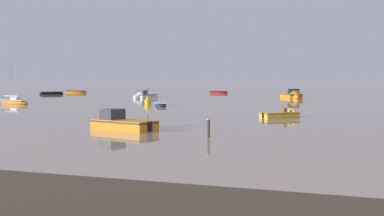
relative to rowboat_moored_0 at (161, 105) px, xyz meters
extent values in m
ellipsoid|color=navy|center=(0.00, 0.00, -0.03)|extent=(3.20, 4.14, 0.63)
cube|color=silver|center=(0.00, 0.00, 0.24)|extent=(3.02, 3.85, 0.08)
cube|color=silver|center=(0.00, 0.00, 0.14)|extent=(1.19, 0.84, 0.06)
cube|color=orange|center=(10.24, 28.64, 0.08)|extent=(4.49, 5.42, 1.00)
cone|color=orange|center=(11.65, 26.39, 0.08)|extent=(2.54, 2.41, 2.00)
cube|color=black|center=(10.27, 28.59, 0.45)|extent=(4.58, 5.54, 0.11)
cube|color=black|center=(10.89, 27.61, 0.97)|extent=(1.99, 1.87, 0.78)
cube|color=#384751|center=(11.21, 27.09, 1.02)|extent=(1.43, 1.04, 0.62)
cube|color=black|center=(8.92, 30.74, 0.23)|extent=(0.50, 0.48, 0.71)
ellipsoid|color=orange|center=(-35.02, 34.76, -0.01)|extent=(4.71, 2.55, 0.71)
cube|color=brown|center=(-35.02, 34.76, 0.29)|extent=(4.35, 2.44, 0.09)
cube|color=brown|center=(-35.02, 34.76, 0.18)|extent=(0.60, 1.40, 0.07)
ellipsoid|color=black|center=(-35.08, 26.52, -0.01)|extent=(4.33, 4.33, 0.72)
cube|color=#33383F|center=(-35.08, 26.52, 0.30)|extent=(4.05, 4.05, 0.10)
cube|color=#33383F|center=(-35.08, 26.52, 0.19)|extent=(1.20, 1.20, 0.07)
cube|color=white|center=(-11.80, 19.47, 0.04)|extent=(2.45, 4.54, 0.85)
cone|color=white|center=(-12.16, 17.24, 0.04)|extent=(1.89, 1.60, 1.70)
cube|color=#33383F|center=(-11.81, 19.42, 0.36)|extent=(2.51, 4.64, 0.09)
cube|color=#33383F|center=(-11.96, 18.45, 0.79)|extent=(1.49, 1.24, 0.66)
cube|color=#384751|center=(-12.05, 17.94, 0.84)|extent=(1.31, 0.44, 0.52)
cube|color=black|center=(-11.46, 21.54, 0.17)|extent=(0.38, 0.31, 0.60)
cube|color=gold|center=(18.59, -13.04, 0.01)|extent=(3.54, 3.66, 0.71)
cone|color=gold|center=(19.87, -11.66, 0.01)|extent=(1.81, 1.79, 1.42)
cube|color=brown|center=(18.62, -13.01, 0.27)|extent=(3.62, 3.74, 0.08)
cube|color=brown|center=(18.97, -12.64, 0.56)|extent=(0.56, 0.55, 0.39)
cube|color=black|center=(17.40, -14.33, 0.11)|extent=(0.36, 0.35, 0.50)
cube|color=orange|center=(10.54, -29.20, 0.08)|extent=(5.56, 3.47, 1.02)
cone|color=orange|center=(7.94, -28.46, 0.08)|extent=(2.11, 2.40, 2.04)
cube|color=#33383F|center=(10.48, -29.18, 0.46)|extent=(5.68, 3.54, 0.11)
cube|color=#33383F|center=(9.35, -28.86, 0.99)|extent=(1.63, 1.89, 0.79)
cube|color=#384751|center=(8.75, -28.69, 1.04)|extent=(0.69, 1.56, 0.63)
cube|color=black|center=(12.97, -29.88, 0.23)|extent=(0.41, 0.48, 0.72)
ellipsoid|color=orange|center=(-20.51, -2.82, 0.00)|extent=(5.06, 2.30, 0.84)
cube|color=silver|center=(-20.51, -2.82, 0.33)|extent=(4.31, 2.03, 0.08)
cube|color=silver|center=(-20.27, -2.86, 0.57)|extent=(1.30, 1.02, 0.30)
cylinder|color=#B7BABF|center=(-20.08, -2.89, 2.73)|extent=(0.08, 0.08, 4.62)
cylinder|color=beige|center=(-21.11, -2.71, 0.88)|extent=(2.67, 0.61, 0.17)
ellipsoid|color=red|center=(-7.58, 43.30, -0.04)|extent=(3.85, 1.39, 0.60)
cube|color=black|center=(-7.58, 43.30, 0.22)|extent=(3.54, 1.35, 0.08)
cube|color=black|center=(-7.58, 43.30, 0.13)|extent=(0.27, 1.18, 0.06)
cylinder|color=gold|center=(-3.21, 2.83, 0.00)|extent=(0.90, 0.90, 0.70)
cone|color=gold|center=(-3.21, 2.83, 0.70)|extent=(0.72, 0.72, 0.70)
cylinder|color=black|center=(-3.21, 2.83, 1.50)|extent=(0.10, 0.10, 0.90)
cylinder|color=#413323|center=(18.27, -31.53, 0.40)|extent=(0.18, 0.18, 1.43)
cylinder|color=silver|center=(18.27, -31.53, 1.05)|extent=(0.22, 0.22, 0.08)
camera|label=1|loc=(32.69, -70.12, 4.36)|focal=57.11mm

